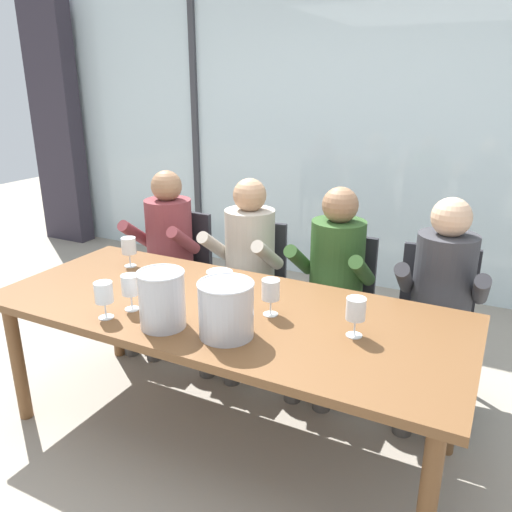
{
  "coord_description": "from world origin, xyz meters",
  "views": [
    {
      "loc": [
        1.16,
        -1.92,
        1.77
      ],
      "look_at": [
        0.0,
        0.35,
        0.88
      ],
      "focal_mm": 35.71,
      "sensor_mm": 36.0,
      "label": 1
    }
  ],
  "objects_px": {
    "wine_glass_near_bucket": "(271,291)",
    "ice_bucket_primary": "(162,298)",
    "chair_left_of_center": "(251,278)",
    "wine_glass_spare_empty": "(104,294)",
    "dining_table": "(223,319)",
    "person_olive_shirt": "(332,276)",
    "wine_glass_center_pour": "(130,286)",
    "wine_glass_by_left_taster": "(129,247)",
    "person_maroon_top": "(164,247)",
    "wine_glass_by_right_taster": "(355,311)",
    "chair_center": "(336,296)",
    "chair_right_of_center": "(435,313)",
    "ice_bucket_secondary": "(226,308)",
    "person_charcoal_jacket": "(441,295)",
    "chair_near_curtain": "(179,263)",
    "tasting_bowl": "(220,276)",
    "person_beige_jumper": "(244,261)"
  },
  "relations": [
    {
      "from": "person_beige_jumper",
      "to": "ice_bucket_secondary",
      "type": "xyz_separation_m",
      "value": [
        0.45,
        -1.0,
        0.18
      ]
    },
    {
      "from": "person_maroon_top",
      "to": "ice_bucket_primary",
      "type": "height_order",
      "value": "person_maroon_top"
    },
    {
      "from": "chair_near_curtain",
      "to": "wine_glass_spare_empty",
      "type": "xyz_separation_m",
      "value": [
        0.5,
        -1.26,
        0.34
      ]
    },
    {
      "from": "person_charcoal_jacket",
      "to": "ice_bucket_primary",
      "type": "relative_size",
      "value": 4.61
    },
    {
      "from": "person_maroon_top",
      "to": "wine_glass_by_right_taster",
      "type": "xyz_separation_m",
      "value": [
        1.57,
        -0.76,
        0.17
      ]
    },
    {
      "from": "dining_table",
      "to": "tasting_bowl",
      "type": "relative_size",
      "value": 16.02
    },
    {
      "from": "ice_bucket_secondary",
      "to": "wine_glass_by_right_taster",
      "type": "xyz_separation_m",
      "value": [
        0.49,
        0.24,
        -0.01
      ]
    },
    {
      "from": "chair_left_of_center",
      "to": "wine_glass_spare_empty",
      "type": "xyz_separation_m",
      "value": [
        -0.11,
        -1.23,
        0.34
      ]
    },
    {
      "from": "dining_table",
      "to": "chair_right_of_center",
      "type": "bearing_deg",
      "value": 45.75
    },
    {
      "from": "chair_left_of_center",
      "to": "wine_glass_by_right_taster",
      "type": "height_order",
      "value": "wine_glass_by_right_taster"
    },
    {
      "from": "wine_glass_near_bucket",
      "to": "wine_glass_spare_empty",
      "type": "bearing_deg",
      "value": -150.57
    },
    {
      "from": "ice_bucket_secondary",
      "to": "wine_glass_by_right_taster",
      "type": "bearing_deg",
      "value": 25.95
    },
    {
      "from": "ice_bucket_primary",
      "to": "wine_glass_by_left_taster",
      "type": "height_order",
      "value": "ice_bucket_primary"
    },
    {
      "from": "chair_near_curtain",
      "to": "wine_glass_by_right_taster",
      "type": "xyz_separation_m",
      "value": [
        1.56,
        -0.92,
        0.34
      ]
    },
    {
      "from": "wine_glass_near_bucket",
      "to": "ice_bucket_primary",
      "type": "bearing_deg",
      "value": -139.39
    },
    {
      "from": "chair_center",
      "to": "ice_bucket_primary",
      "type": "bearing_deg",
      "value": -110.69
    },
    {
      "from": "ice_bucket_secondary",
      "to": "wine_glass_near_bucket",
      "type": "relative_size",
      "value": 1.4
    },
    {
      "from": "wine_glass_by_left_taster",
      "to": "person_maroon_top",
      "type": "bearing_deg",
      "value": 106.0
    },
    {
      "from": "dining_table",
      "to": "chair_center",
      "type": "relative_size",
      "value": 2.64
    },
    {
      "from": "person_beige_jumper",
      "to": "wine_glass_near_bucket",
      "type": "height_order",
      "value": "person_beige_jumper"
    },
    {
      "from": "wine_glass_near_bucket",
      "to": "wine_glass_by_right_taster",
      "type": "xyz_separation_m",
      "value": [
        0.41,
        -0.03,
        0.0
      ]
    },
    {
      "from": "wine_glass_spare_empty",
      "to": "wine_glass_near_bucket",
      "type": "bearing_deg",
      "value": 29.43
    },
    {
      "from": "wine_glass_by_right_taster",
      "to": "chair_near_curtain",
      "type": "bearing_deg",
      "value": 149.56
    },
    {
      "from": "wine_glass_by_right_taster",
      "to": "person_charcoal_jacket",
      "type": "bearing_deg",
      "value": 71.52
    },
    {
      "from": "chair_right_of_center",
      "to": "ice_bucket_secondary",
      "type": "height_order",
      "value": "ice_bucket_secondary"
    },
    {
      "from": "person_charcoal_jacket",
      "to": "ice_bucket_primary",
      "type": "bearing_deg",
      "value": -137.17
    },
    {
      "from": "ice_bucket_secondary",
      "to": "person_charcoal_jacket",
      "type": "bearing_deg",
      "value": 53.33
    },
    {
      "from": "person_charcoal_jacket",
      "to": "wine_glass_near_bucket",
      "type": "bearing_deg",
      "value": -134.77
    },
    {
      "from": "ice_bucket_secondary",
      "to": "wine_glass_by_left_taster",
      "type": "height_order",
      "value": "ice_bucket_secondary"
    },
    {
      "from": "chair_left_of_center",
      "to": "ice_bucket_secondary",
      "type": "height_order",
      "value": "ice_bucket_secondary"
    },
    {
      "from": "wine_glass_by_left_taster",
      "to": "wine_glass_center_pour",
      "type": "distance_m",
      "value": 0.61
    },
    {
      "from": "ice_bucket_secondary",
      "to": "chair_near_curtain",
      "type": "bearing_deg",
      "value": 132.93
    },
    {
      "from": "chair_left_of_center",
      "to": "tasting_bowl",
      "type": "bearing_deg",
      "value": -86.63
    },
    {
      "from": "chair_left_of_center",
      "to": "wine_glass_spare_empty",
      "type": "distance_m",
      "value": 1.29
    },
    {
      "from": "person_olive_shirt",
      "to": "wine_glass_spare_empty",
      "type": "distance_m",
      "value": 1.32
    },
    {
      "from": "dining_table",
      "to": "wine_glass_spare_empty",
      "type": "height_order",
      "value": "wine_glass_spare_empty"
    },
    {
      "from": "ice_bucket_primary",
      "to": "tasting_bowl",
      "type": "height_order",
      "value": "ice_bucket_primary"
    },
    {
      "from": "chair_left_of_center",
      "to": "wine_glass_center_pour",
      "type": "relative_size",
      "value": 5.02
    },
    {
      "from": "chair_near_curtain",
      "to": "person_maroon_top",
      "type": "height_order",
      "value": "person_maroon_top"
    },
    {
      "from": "person_olive_shirt",
      "to": "wine_glass_center_pour",
      "type": "relative_size",
      "value": 6.86
    },
    {
      "from": "person_maroon_top",
      "to": "person_olive_shirt",
      "type": "height_order",
      "value": "same"
    },
    {
      "from": "ice_bucket_secondary",
      "to": "wine_glass_center_pour",
      "type": "bearing_deg",
      "value": 177.85
    },
    {
      "from": "chair_right_of_center",
      "to": "person_charcoal_jacket",
      "type": "height_order",
      "value": "person_charcoal_jacket"
    },
    {
      "from": "chair_right_of_center",
      "to": "wine_glass_center_pour",
      "type": "relative_size",
      "value": 5.02
    },
    {
      "from": "dining_table",
      "to": "chair_center",
      "type": "bearing_deg",
      "value": 71.5
    },
    {
      "from": "ice_bucket_secondary",
      "to": "tasting_bowl",
      "type": "distance_m",
      "value": 0.64
    },
    {
      "from": "person_beige_jumper",
      "to": "person_charcoal_jacket",
      "type": "bearing_deg",
      "value": 1.24
    },
    {
      "from": "wine_glass_center_pour",
      "to": "ice_bucket_primary",
      "type": "bearing_deg",
      "value": -17.02
    },
    {
      "from": "chair_center",
      "to": "person_charcoal_jacket",
      "type": "height_order",
      "value": "person_charcoal_jacket"
    },
    {
      "from": "dining_table",
      "to": "wine_glass_spare_empty",
      "type": "bearing_deg",
      "value": -140.26
    }
  ]
}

